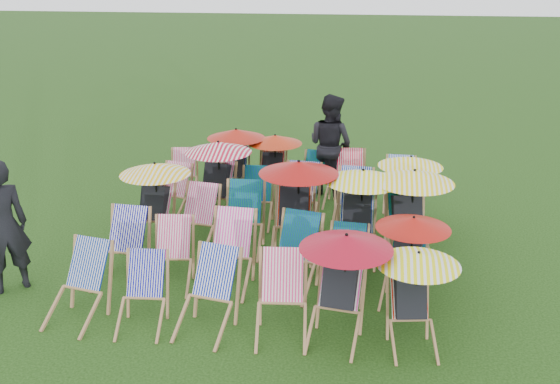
# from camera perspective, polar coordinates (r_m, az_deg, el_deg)

# --- Properties ---
(ground) EXTENTS (100.00, 100.00, 0.00)m
(ground) POSITION_cam_1_polar(r_m,az_deg,el_deg) (9.71, -0.90, -5.64)
(ground) COLOR black
(ground) RESTS_ON ground
(deckchair_0) EXTENTS (0.77, 0.96, 0.94)m
(deckchair_0) POSITION_cam_1_polar(r_m,az_deg,el_deg) (8.22, -18.04, -8.09)
(deckchair_0) COLOR #9D7149
(deckchair_0) RESTS_ON ground
(deckchair_1) EXTENTS (0.64, 0.84, 0.86)m
(deckchair_1) POSITION_cam_1_polar(r_m,az_deg,el_deg) (7.88, -12.52, -9.12)
(deckchair_1) COLOR #9D7149
(deckchair_1) RESTS_ON ground
(deckchair_2) EXTENTS (0.78, 0.98, 0.95)m
(deckchair_2) POSITION_cam_1_polar(r_m,az_deg,el_deg) (7.66, -6.68, -9.26)
(deckchair_2) COLOR #9D7149
(deckchair_2) RESTS_ON ground
(deckchair_3) EXTENTS (0.72, 0.94, 0.96)m
(deckchair_3) POSITION_cam_1_polar(r_m,az_deg,el_deg) (7.51, 0.17, -9.75)
(deckchair_3) COLOR #9D7149
(deckchair_3) RESTS_ON ground
(deckchair_4) EXTENTS (1.10, 1.16, 1.30)m
(deckchair_4) POSITION_cam_1_polar(r_m,az_deg,el_deg) (7.39, 5.45, -8.55)
(deckchair_4) COLOR #9D7149
(deckchair_4) RESTS_ON ground
(deckchair_5) EXTENTS (0.97, 1.05, 1.15)m
(deckchair_5) POSITION_cam_1_polar(r_m,az_deg,el_deg) (7.41, 12.14, -9.53)
(deckchair_5) COLOR #9D7149
(deckchair_5) RESTS_ON ground
(deckchair_6) EXTENTS (0.69, 0.93, 0.98)m
(deckchair_6) POSITION_cam_1_polar(r_m,az_deg,el_deg) (9.01, -14.34, -5.03)
(deckchair_6) COLOR #9D7149
(deckchair_6) RESTS_ON ground
(deckchair_7) EXTENTS (0.68, 0.88, 0.90)m
(deckchair_7) POSITION_cam_1_polar(r_m,az_deg,el_deg) (8.76, -9.95, -5.71)
(deckchair_7) COLOR #9D7149
(deckchair_7) RESTS_ON ground
(deckchair_8) EXTENTS (0.69, 0.95, 1.00)m
(deckchair_8) POSITION_cam_1_polar(r_m,az_deg,el_deg) (8.61, -4.73, -5.54)
(deckchair_8) COLOR #9D7149
(deckchair_8) RESTS_ON ground
(deckchair_9) EXTENTS (0.83, 1.03, 0.99)m
(deckchair_9) POSITION_cam_1_polar(r_m,az_deg,el_deg) (8.51, 1.16, -5.82)
(deckchair_9) COLOR #9D7149
(deckchair_9) RESTS_ON ground
(deckchair_10) EXTENTS (0.64, 0.85, 0.88)m
(deckchair_10) POSITION_cam_1_polar(r_m,az_deg,el_deg) (8.47, 6.03, -6.50)
(deckchair_10) COLOR #9D7149
(deckchair_10) RESTS_ON ground
(deckchair_11) EXTENTS (0.97, 1.04, 1.15)m
(deckchair_11) POSITION_cam_1_polar(r_m,az_deg,el_deg) (8.35, 11.52, -5.94)
(deckchair_11) COLOR #9D7149
(deckchair_11) RESTS_ON ground
(deckchair_12) EXTENTS (1.11, 1.17, 1.31)m
(deckchair_12) POSITION_cam_1_polar(r_m,az_deg,el_deg) (10.01, -11.63, -0.96)
(deckchair_12) COLOR #9D7149
(deckchair_12) RESTS_ON ground
(deckchair_13) EXTENTS (0.75, 0.96, 0.95)m
(deckchair_13) POSITION_cam_1_polar(r_m,az_deg,el_deg) (9.81, -7.84, -2.52)
(deckchair_13) COLOR #9D7149
(deckchair_13) RESTS_ON ground
(deckchair_14) EXTENTS (0.70, 0.96, 1.01)m
(deckchair_14) POSITION_cam_1_polar(r_m,az_deg,el_deg) (9.68, -3.47, -2.50)
(deckchair_14) COLOR #9D7149
(deckchair_14) RESTS_ON ground
(deckchair_15) EXTENTS (1.21, 1.27, 1.44)m
(deckchair_15) POSITION_cam_1_polar(r_m,az_deg,el_deg) (9.47, 1.36, -1.31)
(deckchair_15) COLOR #9D7149
(deckchair_15) RESTS_ON ground
(deckchair_16) EXTENTS (1.15, 1.19, 1.36)m
(deckchair_16) POSITION_cam_1_polar(r_m,az_deg,el_deg) (9.40, 7.17, -1.91)
(deckchair_16) COLOR #9D7149
(deckchair_16) RESTS_ON ground
(deckchair_17) EXTENTS (1.18, 1.27, 1.40)m
(deckchair_17) POSITION_cam_1_polar(r_m,az_deg,el_deg) (9.39, 11.80, -2.09)
(deckchair_17) COLOR #9D7149
(deckchair_17) RESTS_ON ground
(deckchair_18) EXTENTS (0.75, 0.93, 0.90)m
(deckchair_18) POSITION_cam_1_polar(r_m,az_deg,el_deg) (11.10, -10.06, -0.05)
(deckchair_18) COLOR #9D7149
(deckchair_18) RESTS_ON ground
(deckchair_19) EXTENTS (1.16, 1.23, 1.37)m
(deckchair_19) POSITION_cam_1_polar(r_m,az_deg,el_deg) (10.82, -6.01, 1.15)
(deckchair_19) COLOR #9D7149
(deckchair_19) RESTS_ON ground
(deckchair_20) EXTENTS (0.63, 0.86, 0.92)m
(deckchair_20) POSITION_cam_1_polar(r_m,az_deg,el_deg) (10.67, -2.25, -0.54)
(deckchair_20) COLOR #9D7149
(deckchair_20) RESTS_ON ground
(deckchair_21) EXTENTS (0.75, 0.98, 1.01)m
(deckchair_21) POSITION_cam_1_polar(r_m,az_deg,el_deg) (10.59, 1.74, -0.44)
(deckchair_21) COLOR #9D7149
(deckchair_21) RESTS_ON ground
(deckchair_22) EXTENTS (0.72, 0.95, 0.98)m
(deckchair_22) POSITION_cam_1_polar(r_m,az_deg,el_deg) (10.47, 6.64, -0.89)
(deckchair_22) COLOR #9D7149
(deckchair_22) RESTS_ON ground
(deckchair_23) EXTENTS (1.07, 1.15, 1.26)m
(deckchair_23) POSITION_cam_1_polar(r_m,az_deg,el_deg) (10.50, 11.54, -0.09)
(deckchair_23) COLOR #9D7149
(deckchair_23) RESTS_ON ground
(deckchair_24) EXTENTS (0.68, 0.85, 0.84)m
(deckchair_24) POSITION_cam_1_polar(r_m,az_deg,el_deg) (12.21, -8.84, 1.71)
(deckchair_24) COLOR #9D7149
(deckchair_24) RESTS_ON ground
(deckchair_25) EXTENTS (1.10, 1.15, 1.30)m
(deckchair_25) POSITION_cam_1_polar(r_m,az_deg,el_deg) (11.88, -4.26, 2.76)
(deckchair_25) COLOR #9D7149
(deckchair_25) RESTS_ON ground
(deckchair_26) EXTENTS (1.02, 1.07, 1.21)m
(deckchair_26) POSITION_cam_1_polar(r_m,az_deg,el_deg) (11.79, -0.70, 2.42)
(deckchair_26) COLOR #9D7149
(deckchair_26) RESTS_ON ground
(deckchair_27) EXTENTS (0.70, 0.89, 0.89)m
(deckchair_27) POSITION_cam_1_polar(r_m,az_deg,el_deg) (11.68, 3.13, 1.23)
(deckchair_27) COLOR #9D7149
(deckchair_27) RESTS_ON ground
(deckchair_28) EXTENTS (0.72, 0.94, 0.96)m
(deckchair_28) POSITION_cam_1_polar(r_m,az_deg,el_deg) (11.63, 6.46, 1.20)
(deckchair_28) COLOR #9D7149
(deckchair_28) RESTS_ON ground
(deckchair_29) EXTENTS (0.61, 0.84, 0.89)m
(deckchair_29) POSITION_cam_1_polar(r_m,az_deg,el_deg) (11.59, 10.89, 0.72)
(deckchair_29) COLOR #9D7149
(deckchair_29) RESTS_ON ground
(person_left) EXTENTS (0.80, 0.80, 1.87)m
(person_left) POSITION_cam_1_polar(r_m,az_deg,el_deg) (9.09, -24.07, -2.88)
(person_left) COLOR black
(person_left) RESTS_ON ground
(person_rear) EXTENTS (1.20, 1.15, 1.95)m
(person_rear) POSITION_cam_1_polar(r_m,az_deg,el_deg) (11.97, 4.63, 4.32)
(person_rear) COLOR black
(person_rear) RESTS_ON ground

